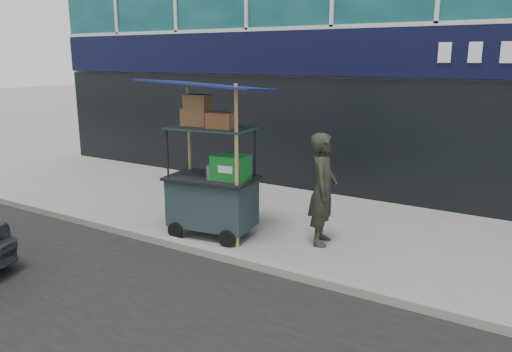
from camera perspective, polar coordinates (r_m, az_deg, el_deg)
The scene contains 4 objects.
ground at distance 7.53m, azimuth -4.35°, elevation -8.61°, with size 80.00×80.00×0.00m, color slate.
curb at distance 7.36m, azimuth -5.29°, elevation -8.67°, with size 80.00×0.18×0.12m, color gray.
vendor_cart at distance 7.97m, azimuth -4.96°, elevation -0.71°, with size 2.03×1.56×2.51m.
vendor_man at distance 7.65m, azimuth 7.67°, elevation -1.51°, with size 0.63×0.41×1.73m, color #25281D.
Camera 1 is at (4.17, -5.60, 2.83)m, focal length 35.00 mm.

